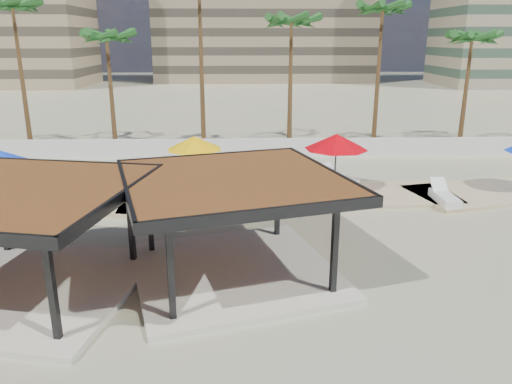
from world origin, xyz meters
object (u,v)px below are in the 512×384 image
Objects in this scene: pavilion_central at (233,217)px; lounger_c at (339,178)px; umbrella_c at (336,142)px; lounger_b at (444,197)px; pavilion_west at (20,231)px.

pavilion_central is 3.69× the size of lounger_c.
umbrella_c is 5.66m from lounger_b.
pavilion_central is 11.62m from lounger_c.
pavilion_west is (-6.28, -1.03, -0.00)m from pavilion_central.
lounger_c is (11.70, 11.18, -1.62)m from pavilion_west.
pavilion_west is at bearing 98.86° from lounger_c.
lounger_b reaches higher than lounger_c.
lounger_c is at bearing 55.00° from pavilion_west.
umbrella_c is at bearing 65.68° from lounger_b.
pavilion_central is 2.09× the size of umbrella_c.
lounger_b is at bearing 37.34° from pavilion_west.
umbrella_c is 1.77× the size of lounger_c.
lounger_b is (9.67, 6.76, -1.62)m from pavilion_central.
lounger_c is (-4.25, 3.39, -0.01)m from lounger_b.
pavilion_central is 10.21m from umbrella_c.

